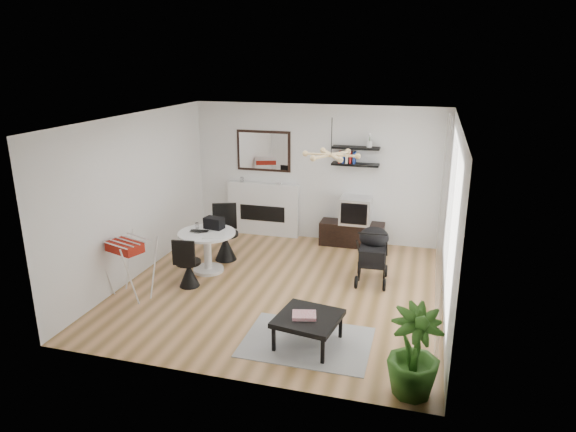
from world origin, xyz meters
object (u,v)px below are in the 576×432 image
(tv_console, at_px, (352,234))
(drying_rack, at_px, (130,267))
(potted_plant, at_px, (414,352))
(dining_table, at_px, (207,246))
(stroller, at_px, (373,256))
(crt_tv, at_px, (356,210))
(coffee_table, at_px, (308,319))
(fireplace, at_px, (263,203))

(tv_console, distance_m, drying_rack, 4.33)
(drying_rack, relative_size, potted_plant, 0.91)
(dining_table, bearing_deg, stroller, 7.76)
(dining_table, relative_size, potted_plant, 0.94)
(crt_tv, relative_size, dining_table, 0.60)
(coffee_table, bearing_deg, drying_rack, 168.18)
(coffee_table, bearing_deg, tv_console, 90.47)
(crt_tv, height_order, potted_plant, potted_plant)
(tv_console, bearing_deg, dining_table, -138.27)
(coffee_table, bearing_deg, crt_tv, 89.58)
(drying_rack, bearing_deg, tv_console, 66.59)
(stroller, xyz_separation_m, coffee_table, (-0.55, -2.22, -0.07))
(coffee_table, bearing_deg, fireplace, 115.75)
(crt_tv, xyz_separation_m, drying_rack, (-2.99, -3.18, -0.23))
(fireplace, height_order, stroller, fireplace)
(crt_tv, relative_size, coffee_table, 0.67)
(tv_console, relative_size, coffee_table, 1.41)
(drying_rack, bearing_deg, fireplace, 91.68)
(fireplace, xyz_separation_m, coffee_table, (1.91, -3.95, -0.32))
(crt_tv, bearing_deg, drying_rack, -133.22)
(tv_console, height_order, dining_table, dining_table)
(dining_table, bearing_deg, drying_rack, -120.97)
(dining_table, bearing_deg, tv_console, 41.73)
(crt_tv, xyz_separation_m, potted_plant, (1.31, -4.47, -0.20))
(coffee_table, bearing_deg, stroller, 76.06)
(potted_plant, bearing_deg, dining_table, 144.69)
(crt_tv, bearing_deg, dining_table, -139.07)
(drying_rack, relative_size, stroller, 0.94)
(dining_table, distance_m, drying_rack, 1.43)
(tv_console, height_order, stroller, stroller)
(dining_table, height_order, coffee_table, dining_table)
(tv_console, distance_m, coffee_table, 3.80)
(fireplace, relative_size, crt_tv, 3.67)
(drying_rack, relative_size, coffee_table, 1.07)
(potted_plant, bearing_deg, tv_console, 107.01)
(fireplace, height_order, drying_rack, fireplace)
(stroller, height_order, potted_plant, potted_plant)
(drying_rack, bearing_deg, stroller, 43.78)
(drying_rack, bearing_deg, crt_tv, 66.00)
(coffee_table, bearing_deg, dining_table, 140.28)
(fireplace, height_order, tv_console, fireplace)
(dining_table, bearing_deg, potted_plant, -35.31)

